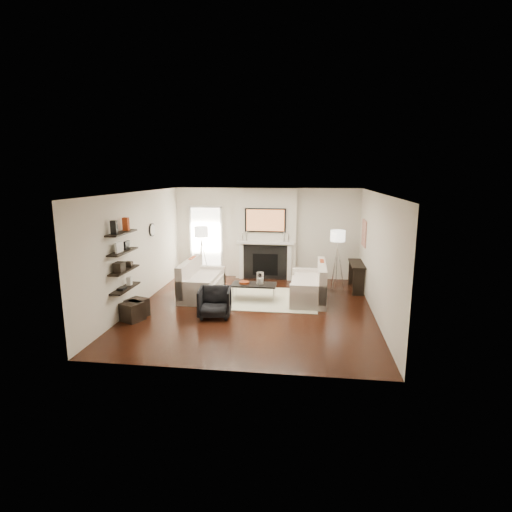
# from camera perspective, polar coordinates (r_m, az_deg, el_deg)

# --- Properties ---
(room_envelope) EXTENTS (6.00, 6.00, 6.00)m
(room_envelope) POSITION_cam_1_polar(r_m,az_deg,el_deg) (9.06, -0.49, 0.47)
(room_envelope) COLOR black
(room_envelope) RESTS_ON ground
(chimney_breast) EXTENTS (1.80, 0.25, 2.70)m
(chimney_breast) POSITION_cam_1_polar(r_m,az_deg,el_deg) (11.87, 1.42, 3.16)
(chimney_breast) COLOR silver
(chimney_breast) RESTS_ON floor
(fireplace_surround) EXTENTS (1.30, 0.02, 1.04)m
(fireplace_surround) POSITION_cam_1_polar(r_m,az_deg,el_deg) (11.89, 1.33, -0.90)
(fireplace_surround) COLOR black
(fireplace_surround) RESTS_ON floor
(firebox) EXTENTS (0.75, 0.02, 0.65)m
(firebox) POSITION_cam_1_polar(r_m,az_deg,el_deg) (11.90, 1.33, -1.23)
(firebox) COLOR black
(firebox) RESTS_ON floor
(mantel_pilaster_l) EXTENTS (0.12, 0.08, 1.10)m
(mantel_pilaster_l) POSITION_cam_1_polar(r_m,az_deg,el_deg) (11.95, -2.12, -0.69)
(mantel_pilaster_l) COLOR white
(mantel_pilaster_l) RESTS_ON floor
(mantel_pilaster_r) EXTENTS (0.12, 0.08, 1.10)m
(mantel_pilaster_r) POSITION_cam_1_polar(r_m,az_deg,el_deg) (11.81, 4.79, -0.88)
(mantel_pilaster_r) COLOR white
(mantel_pilaster_r) RESTS_ON floor
(mantel_shelf) EXTENTS (1.70, 0.18, 0.07)m
(mantel_shelf) POSITION_cam_1_polar(r_m,az_deg,el_deg) (11.73, 1.32, 1.91)
(mantel_shelf) COLOR white
(mantel_shelf) RESTS_ON chimney_breast
(tv_body) EXTENTS (1.20, 0.06, 0.70)m
(tv_body) POSITION_cam_1_polar(r_m,az_deg,el_deg) (11.66, 1.35, 5.13)
(tv_body) COLOR black
(tv_body) RESTS_ON chimney_breast
(tv_screen) EXTENTS (1.10, 0.00, 0.62)m
(tv_screen) POSITION_cam_1_polar(r_m,az_deg,el_deg) (11.63, 1.33, 5.11)
(tv_screen) COLOR #BF723F
(tv_screen) RESTS_ON tv_body
(candlestick_l_tall) EXTENTS (0.04, 0.04, 0.30)m
(candlestick_l_tall) POSITION_cam_1_polar(r_m,az_deg,el_deg) (11.78, -1.34, 2.87)
(candlestick_l_tall) COLOR silver
(candlestick_l_tall) RESTS_ON mantel_shelf
(candlestick_l_short) EXTENTS (0.04, 0.04, 0.24)m
(candlestick_l_short) POSITION_cam_1_polar(r_m,az_deg,el_deg) (11.80, -1.96, 2.73)
(candlestick_l_short) COLOR silver
(candlestick_l_short) RESTS_ON mantel_shelf
(candlestick_r_tall) EXTENTS (0.04, 0.04, 0.30)m
(candlestick_r_tall) POSITION_cam_1_polar(r_m,az_deg,el_deg) (11.66, 4.02, 2.75)
(candlestick_r_tall) COLOR silver
(candlestick_r_tall) RESTS_ON mantel_shelf
(candlestick_r_short) EXTENTS (0.04, 0.04, 0.24)m
(candlestick_r_short) POSITION_cam_1_polar(r_m,az_deg,el_deg) (11.66, 4.66, 2.59)
(candlestick_r_short) COLOR silver
(candlestick_r_short) RESTS_ON mantel_shelf
(hallway_panel) EXTENTS (0.90, 0.02, 2.10)m
(hallway_panel) POSITION_cam_1_polar(r_m,az_deg,el_deg) (12.35, -7.11, 1.99)
(hallway_panel) COLOR white
(hallway_panel) RESTS_ON floor
(door_trim_l) EXTENTS (0.06, 0.06, 2.16)m
(door_trim_l) POSITION_cam_1_polar(r_m,az_deg,el_deg) (12.46, -9.27, 2.02)
(door_trim_l) COLOR white
(door_trim_l) RESTS_ON floor
(door_trim_r) EXTENTS (0.06, 0.06, 2.16)m
(door_trim_r) POSITION_cam_1_polar(r_m,az_deg,el_deg) (12.22, -4.95, 1.94)
(door_trim_r) COLOR white
(door_trim_r) RESTS_ON floor
(door_trim_top) EXTENTS (1.02, 0.06, 0.06)m
(door_trim_top) POSITION_cam_1_polar(r_m,az_deg,el_deg) (12.20, -7.26, 6.98)
(door_trim_top) COLOR white
(door_trim_top) RESTS_ON wall_back
(rug) EXTENTS (2.60, 2.00, 0.01)m
(rug) POSITION_cam_1_polar(r_m,az_deg,el_deg) (10.18, 1.32, -6.08)
(rug) COLOR beige
(rug) RESTS_ON floor
(loveseat_left_base) EXTENTS (0.85, 1.80, 0.42)m
(loveseat_left_base) POSITION_cam_1_polar(r_m,az_deg,el_deg) (10.47, -7.67, -4.51)
(loveseat_left_base) COLOR beige
(loveseat_left_base) RESTS_ON floor
(loveseat_left_back) EXTENTS (0.18, 1.80, 0.80)m
(loveseat_left_back) POSITION_cam_1_polar(r_m,az_deg,el_deg) (10.48, -9.49, -2.76)
(loveseat_left_back) COLOR beige
(loveseat_left_back) RESTS_ON floor
(loveseat_left_arm_n) EXTENTS (0.85, 0.18, 0.60)m
(loveseat_left_arm_n) POSITION_cam_1_polar(r_m,az_deg,el_deg) (9.70, -8.92, -5.31)
(loveseat_left_arm_n) COLOR beige
(loveseat_left_arm_n) RESTS_ON floor
(loveseat_left_arm_s) EXTENTS (0.85, 0.18, 0.60)m
(loveseat_left_arm_s) POSITION_cam_1_polar(r_m,az_deg,el_deg) (11.20, -6.61, -2.92)
(loveseat_left_arm_s) COLOR beige
(loveseat_left_arm_s) RESTS_ON floor
(loveseat_left_cushion) EXTENTS (0.63, 1.44, 0.10)m
(loveseat_left_cushion) POSITION_cam_1_polar(r_m,az_deg,el_deg) (10.39, -7.44, -3.14)
(loveseat_left_cushion) COLOR beige
(loveseat_left_cushion) RESTS_ON loveseat_left_base
(pillow_left_orange) EXTENTS (0.10, 0.42, 0.42)m
(pillow_left_orange) POSITION_cam_1_polar(r_m,az_deg,el_deg) (10.71, -9.06, -1.31)
(pillow_left_orange) COLOR #9D3513
(pillow_left_orange) RESTS_ON loveseat_left_cushion
(pillow_left_charcoal) EXTENTS (0.10, 0.40, 0.40)m
(pillow_left_charcoal) POSITION_cam_1_polar(r_m,az_deg,el_deg) (10.15, -10.01, -2.12)
(pillow_left_charcoal) COLOR black
(pillow_left_charcoal) RESTS_ON loveseat_left_cushion
(loveseat_right_base) EXTENTS (0.85, 1.80, 0.42)m
(loveseat_right_base) POSITION_cam_1_polar(r_m,az_deg,el_deg) (10.17, 7.42, -4.99)
(loveseat_right_base) COLOR beige
(loveseat_right_base) RESTS_ON floor
(loveseat_right_back) EXTENTS (0.18, 1.80, 0.80)m
(loveseat_right_back) POSITION_cam_1_polar(r_m,az_deg,el_deg) (10.09, 9.37, -3.32)
(loveseat_right_back) COLOR beige
(loveseat_right_back) RESTS_ON floor
(loveseat_right_arm_n) EXTENTS (0.85, 0.18, 0.60)m
(loveseat_right_arm_n) POSITION_cam_1_polar(r_m,az_deg,el_deg) (9.37, 7.42, -5.88)
(loveseat_right_arm_n) COLOR beige
(loveseat_right_arm_n) RESTS_ON floor
(loveseat_right_arm_s) EXTENTS (0.85, 0.18, 0.60)m
(loveseat_right_arm_s) POSITION_cam_1_polar(r_m,az_deg,el_deg) (10.92, 7.45, -3.33)
(loveseat_right_arm_s) COLOR beige
(loveseat_right_arm_s) RESTS_ON floor
(loveseat_right_cushion) EXTENTS (0.63, 1.44, 0.10)m
(loveseat_right_cushion) POSITION_cam_1_polar(r_m,az_deg,el_deg) (10.10, 7.18, -3.57)
(loveseat_right_cushion) COLOR beige
(loveseat_right_cushion) RESTS_ON loveseat_right_base
(pillow_right_orange) EXTENTS (0.10, 0.42, 0.42)m
(pillow_right_orange) POSITION_cam_1_polar(r_m,az_deg,el_deg) (10.33, 9.36, -1.80)
(pillow_right_orange) COLOR #9D3513
(pillow_right_orange) RESTS_ON loveseat_right_cushion
(pillow_right_charcoal) EXTENTS (0.10, 0.40, 0.40)m
(pillow_right_charcoal) POSITION_cam_1_polar(r_m,az_deg,el_deg) (9.75, 9.47, -2.67)
(pillow_right_charcoal) COLOR black
(pillow_right_charcoal) RESTS_ON loveseat_right_cushion
(coffee_table) EXTENTS (1.10, 0.55, 0.04)m
(coffee_table) POSITION_cam_1_polar(r_m,az_deg,el_deg) (9.97, -0.27, -4.10)
(coffee_table) COLOR black
(coffee_table) RESTS_ON floor
(coffee_leg_nw) EXTENTS (0.02, 0.02, 0.38)m
(coffee_leg_nw) POSITION_cam_1_polar(r_m,az_deg,el_deg) (9.90, -3.32, -5.50)
(coffee_leg_nw) COLOR silver
(coffee_leg_nw) RESTS_ON floor
(coffee_leg_ne) EXTENTS (0.02, 0.02, 0.38)m
(coffee_leg_ne) POSITION_cam_1_polar(r_m,az_deg,el_deg) (9.77, 2.48, -5.73)
(coffee_leg_ne) COLOR silver
(coffee_leg_ne) RESTS_ON floor
(coffee_leg_sw) EXTENTS (0.02, 0.02, 0.38)m
(coffee_leg_sw) POSITION_cam_1_polar(r_m,az_deg,el_deg) (10.31, -2.87, -4.79)
(coffee_leg_sw) COLOR silver
(coffee_leg_sw) RESTS_ON floor
(coffee_leg_se) EXTENTS (0.02, 0.02, 0.38)m
(coffee_leg_se) POSITION_cam_1_polar(r_m,az_deg,el_deg) (10.19, 2.70, -4.99)
(coffee_leg_se) COLOR silver
(coffee_leg_se) RESTS_ON floor
(hurricane_glass) EXTENTS (0.18, 0.18, 0.32)m
(hurricane_glass) POSITION_cam_1_polar(r_m,az_deg,el_deg) (9.91, 0.59, -3.24)
(hurricane_glass) COLOR white
(hurricane_glass) RESTS_ON coffee_table
(hurricane_candle) EXTENTS (0.11, 0.11, 0.17)m
(hurricane_candle) POSITION_cam_1_polar(r_m,az_deg,el_deg) (9.92, 0.59, -3.60)
(hurricane_candle) COLOR white
(hurricane_candle) RESTS_ON coffee_table
(copper_bowl) EXTENTS (0.26, 0.26, 0.04)m
(copper_bowl) POSITION_cam_1_polar(r_m,az_deg,el_deg) (9.99, -1.69, -3.80)
(copper_bowl) COLOR #A5401B
(copper_bowl) RESTS_ON coffee_table
(armchair) EXTENTS (0.76, 0.72, 0.71)m
(armchair) POSITION_cam_1_polar(r_m,az_deg,el_deg) (8.91, -5.91, -6.39)
(armchair) COLOR black
(armchair) RESTS_ON floor
(lamp_left_post) EXTENTS (0.02, 0.02, 1.20)m
(lamp_left_post) POSITION_cam_1_polar(r_m,az_deg,el_deg) (11.90, -7.72, -0.60)
(lamp_left_post) COLOR silver
(lamp_left_post) RESTS_ON floor
(lamp_left_shade) EXTENTS (0.40, 0.40, 0.30)m
(lamp_left_shade) POSITION_cam_1_polar(r_m,az_deg,el_deg) (11.75, -7.84, 3.45)
(lamp_left_shade) COLOR white
(lamp_left_shade) RESTS_ON lamp_left_post
(lamp_left_leg_a) EXTENTS (0.25, 0.02, 1.23)m
(lamp_left_leg_a) POSITION_cam_1_polar(r_m,az_deg,el_deg) (11.88, -7.21, -0.61)
(lamp_left_leg_a) COLOR silver
(lamp_left_leg_a) RESTS_ON floor
(lamp_left_leg_b) EXTENTS (0.14, 0.22, 1.23)m
(lamp_left_leg_b) POSITION_cam_1_polar(r_m,az_deg,el_deg) (12.01, -7.86, -0.49)
(lamp_left_leg_b) COLOR silver
(lamp_left_leg_b) RESTS_ON floor
(lamp_left_leg_c) EXTENTS (0.14, 0.22, 1.23)m
(lamp_left_leg_c) POSITION_cam_1_polar(r_m,az_deg,el_deg) (11.83, -8.10, -0.69)
(lamp_left_leg_c) COLOR silver
(lamp_left_leg_c) RESTS_ON floor
(lamp_right_post) EXTENTS (0.02, 0.02, 1.20)m
(lamp_right_post) POSITION_cam_1_polar(r_m,az_deg,el_deg) (11.26, 11.44, -1.44)
(lamp_right_post) COLOR silver
(lamp_right_post) RESTS_ON floor
(lamp_right_shade) EXTENTS (0.40, 0.40, 0.30)m
(lamp_right_shade) POSITION_cam_1_polar(r_m,az_deg,el_deg) (11.10, 11.61, 2.84)
(lamp_right_shade) COLOR white
(lamp_right_shade) RESTS_ON lamp_right_post
(lamp_right_leg_a) EXTENTS (0.25, 0.02, 1.23)m
(lamp_right_leg_a) POSITION_cam_1_polar(r_m,az_deg,el_deg) (11.27, 12.00, -1.45)
(lamp_right_leg_a) COLOR silver
(lamp_right_leg_a) RESTS_ON floor
(lamp_right_leg_b) EXTENTS (0.14, 0.22, 1.23)m
(lamp_right_leg_b) POSITION_cam_1_polar(r_m,az_deg,el_deg) (11.35, 11.13, -1.32)
(lamp_right_leg_b) COLOR silver
(lamp_right_leg_b) RESTS_ON floor
(lamp_right_leg_c) EXTENTS (0.14, 0.22, 1.23)m
(lamp_right_leg_c) POSITION_cam_1_polar(r_m,az_deg,el_deg) (11.16, 11.19, -1.54)
(lamp_right_leg_c) COLOR silver
(lamp_right_leg_c) RESTS_ON floor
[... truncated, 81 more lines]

